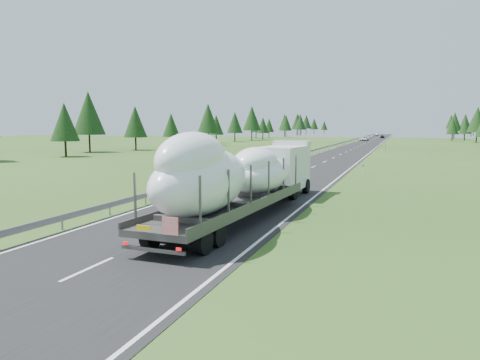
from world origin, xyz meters
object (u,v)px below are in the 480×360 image
(distant_car_dark, at_px, (382,137))
(distant_car_blue, at_px, (377,135))
(boat_truck, at_px, (244,174))
(distant_van, at_px, (364,139))
(highway_sign, at_px, (386,142))

(distant_car_dark, bearing_deg, distant_car_blue, 100.99)
(distant_car_dark, relative_size, distant_car_blue, 0.91)
(boat_truck, height_order, distant_van, boat_truck)
(highway_sign, relative_size, boat_truck, 0.12)
(highway_sign, distance_m, distant_car_blue, 158.25)
(highway_sign, height_order, distant_car_blue, highway_sign)
(boat_truck, distance_m, distant_car_blue, 236.20)
(boat_truck, distance_m, distant_car_dark, 186.13)
(highway_sign, bearing_deg, distant_van, 97.79)
(boat_truck, relative_size, distant_car_blue, 4.97)
(highway_sign, relative_size, distant_van, 0.46)
(distant_van, height_order, distant_car_blue, distant_van)
(highway_sign, bearing_deg, distant_car_dark, 92.61)
(highway_sign, distance_m, distant_car_dark, 108.03)
(distant_van, distance_m, distant_car_dark, 38.77)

